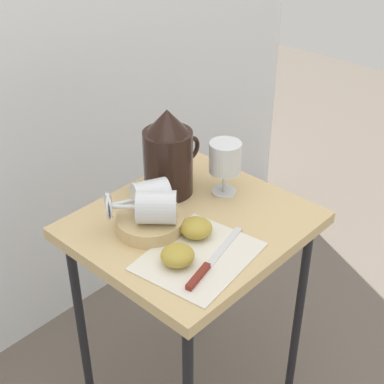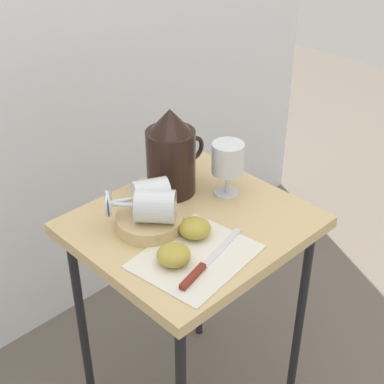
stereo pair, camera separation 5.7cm
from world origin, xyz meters
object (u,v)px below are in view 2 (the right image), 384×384
(wine_glass_tipped_far, at_px, (154,206))
(knife, at_px, (203,266))
(wine_glass_tipped_near, at_px, (149,196))
(wine_glass_upright, at_px, (228,161))
(pitcher, at_px, (171,159))
(basket_tray, at_px, (150,222))
(table, at_px, (192,244))
(apple_half_right, at_px, (195,228))
(apple_half_left, at_px, (174,255))

(wine_glass_tipped_far, relative_size, knife, 0.67)
(wine_glass_tipped_near, relative_size, wine_glass_tipped_far, 1.00)
(wine_glass_upright, bearing_deg, pitcher, 130.52)
(basket_tray, relative_size, wine_glass_upright, 1.11)
(table, xyz_separation_m, apple_half_right, (-0.04, -0.05, 0.10))
(basket_tray, bearing_deg, wine_glass_tipped_far, -100.45)
(pitcher, relative_size, wine_glass_tipped_far, 1.42)
(table, relative_size, apple_half_left, 9.32)
(basket_tray, distance_m, pitcher, 0.19)
(table, distance_m, apple_half_left, 0.19)
(table, relative_size, wine_glass_upright, 4.81)
(basket_tray, bearing_deg, wine_glass_upright, -5.33)
(wine_glass_tipped_far, bearing_deg, knife, -93.92)
(wine_glass_tipped_far, xyz_separation_m, apple_half_left, (-0.04, -0.11, -0.05))
(table, bearing_deg, wine_glass_tipped_far, 165.23)
(wine_glass_tipped_near, relative_size, knife, 0.67)
(table, distance_m, apple_half_right, 0.12)
(wine_glass_upright, bearing_deg, apple_half_left, -158.52)
(pitcher, bearing_deg, table, -112.80)
(wine_glass_tipped_near, height_order, knife, wine_glass_tipped_near)
(basket_tray, xyz_separation_m, wine_glass_tipped_far, (-0.00, -0.02, 0.06))
(apple_half_right, height_order, knife, apple_half_right)
(wine_glass_tipped_far, relative_size, apple_half_right, 2.19)
(wine_glass_tipped_far, height_order, apple_half_right, wine_glass_tipped_far)
(pitcher, relative_size, apple_half_right, 3.12)
(apple_half_right, bearing_deg, basket_tray, 117.69)
(wine_glass_tipped_far, height_order, apple_half_left, wine_glass_tipped_far)
(table, relative_size, knife, 2.86)
(table, height_order, apple_half_left, apple_half_left)
(apple_half_left, distance_m, knife, 0.07)
(wine_glass_tipped_near, bearing_deg, table, -40.33)
(table, bearing_deg, wine_glass_upright, 9.50)
(basket_tray, relative_size, apple_half_left, 2.16)
(apple_half_left, relative_size, apple_half_right, 1.00)
(apple_half_right, bearing_deg, table, 51.52)
(table, xyz_separation_m, basket_tray, (-0.09, 0.05, 0.09))
(table, xyz_separation_m, wine_glass_tipped_far, (-0.10, 0.03, 0.15))
(basket_tray, relative_size, pitcher, 0.69)
(basket_tray, height_order, knife, basket_tray)
(wine_glass_tipped_near, height_order, apple_half_left, wine_glass_tipped_near)
(table, height_order, pitcher, pitcher)
(apple_half_right, bearing_deg, knife, -125.47)
(table, relative_size, wine_glass_tipped_near, 4.26)
(pitcher, distance_m, wine_glass_tipped_far, 0.19)
(apple_half_right, relative_size, knife, 0.31)
(wine_glass_tipped_near, distance_m, apple_half_right, 0.13)
(pitcher, bearing_deg, apple_half_left, -131.62)
(pitcher, relative_size, knife, 0.96)
(wine_glass_upright, relative_size, wine_glass_tipped_near, 0.89)
(wine_glass_tipped_near, bearing_deg, knife, -98.81)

